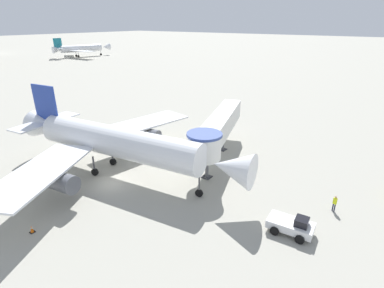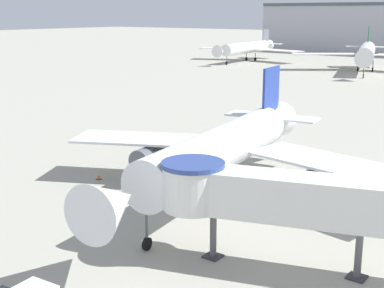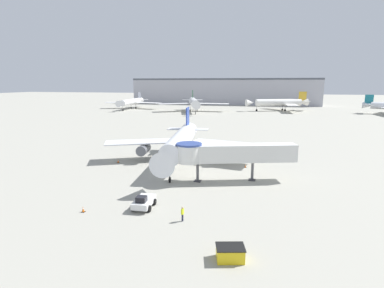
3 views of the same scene
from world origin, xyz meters
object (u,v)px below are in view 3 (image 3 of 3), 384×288
Objects in this scene: ground_crew_marshaller at (182,213)px; main_airplane at (180,142)px; traffic_cone_port_wing at (118,161)px; background_jet_gold_tail at (280,102)px; jet_bridge at (228,153)px; service_container_yellow at (230,253)px; background_jet_gray_tail at (132,102)px; background_jet_green_tail at (194,103)px; traffic_cone_apron_front at (83,209)px; traffic_cone_starboard_wing at (245,166)px; pushback_tug_white at (144,202)px.

main_airplane is at bearing 31.07° from ground_crew_marshaller.
background_jet_gold_tail is (34.26, 127.00, 4.43)m from traffic_cone_port_wing.
service_container_yellow is (3.41, -22.34, -4.02)m from jet_bridge.
main_airplane is 0.86× the size of background_jet_gray_tail.
background_jet_gray_tail is 88.60m from background_jet_gold_tail.
background_jet_green_tail reaches higher than jet_bridge.
service_container_yellow is 4.00× the size of traffic_cone_port_wing.
main_airplane is 108.51m from background_jet_green_tail.
traffic_cone_apron_front is 152.90m from background_jet_gray_tail.
background_jet_gray_tail is 42.96m from background_jet_green_tail.
background_jet_gold_tail is (27.00, 149.44, 4.45)m from traffic_cone_apron_front.
traffic_cone_starboard_wing is 139.36m from background_jet_gray_tail.
traffic_cone_apron_front is at bearing -151.44° from jet_bridge.
traffic_cone_starboard_wing is at bearing -88.23° from background_jet_green_tail.
main_airplane is at bearing -178.75° from traffic_cone_starboard_wing.
traffic_cone_starboard_wing is at bearing 57.34° from jet_bridge.
pushback_tug_white is 23.93m from traffic_cone_port_wing.
ground_crew_marshaller reaches higher than traffic_cone_apron_front.
ground_crew_marshaller reaches higher than traffic_cone_starboard_wing.
background_jet_green_tail is (-25.96, 127.77, 4.28)m from pushback_tug_white.
background_jet_gray_tail is at bearing 103.63° from jet_bridge.
pushback_tug_white is 0.11× the size of background_jet_gray_tail.
traffic_cone_apron_front is 0.02× the size of background_jet_green_tail.
jet_bridge is at bearing -46.75° from main_airplane.
main_airplane reaches higher than ground_crew_marshaller.
traffic_cone_starboard_wing is 31.05m from traffic_cone_apron_front.
background_jet_gold_tail is at bearing 79.76° from traffic_cone_apron_front.
traffic_cone_apron_front is at bearing -125.20° from traffic_cone_starboard_wing.
background_jet_gold_tail is (14.30, 148.73, 3.75)m from ground_crew_marshaller.
ground_crew_marshaller is 149.47m from background_jet_gold_tail.
ground_crew_marshaller is 0.05× the size of background_jet_gray_tail.
ground_crew_marshaller is at bearing -28.59° from background_jet_gold_tail.
traffic_cone_apron_front is at bearing -71.26° from background_jet_gray_tail.
background_jet_green_tail is (-24.26, 105.76, 0.79)m from main_airplane.
traffic_cone_port_wing is 131.62m from background_jet_gold_tail.
background_jet_green_tail reaches higher than ground_crew_marshaller.
background_jet_gold_tail is at bearing 85.80° from traffic_cone_starboard_wing.
background_jet_green_tail is (-37.06, 105.48, 4.79)m from traffic_cone_starboard_wing.
service_container_yellow reaches higher than traffic_cone_starboard_wing.
background_jet_gold_tail reaches higher than service_container_yellow.
background_jet_gray_tail reaches higher than traffic_cone_port_wing.
background_jet_gold_tail is (7.92, 155.08, 4.12)m from service_container_yellow.
jet_bridge is (10.57, -8.39, 0.36)m from main_airplane.
ground_crew_marshaller reaches higher than service_container_yellow.
service_container_yellow is at bearing -87.81° from traffic_cone_starboard_wing.
traffic_cone_apron_front reaches higher than traffic_cone_starboard_wing.
main_airplane reaches higher than service_container_yellow.
background_jet_green_tail reaches higher than traffic_cone_apron_front.
background_jet_gold_tail is at bearing 77.31° from pushback_tug_white.
background_jet_gold_tail is at bearing 4.34° from background_jet_green_tail.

